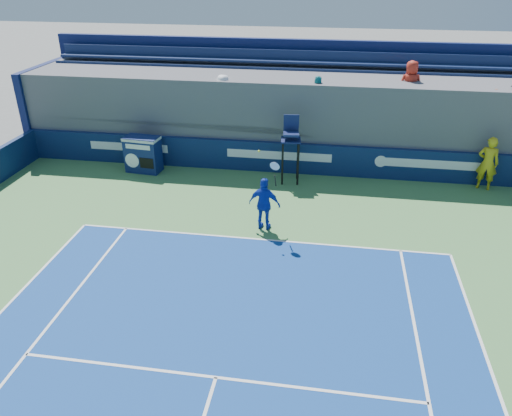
% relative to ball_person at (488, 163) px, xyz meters
% --- Properties ---
extents(ball_person, '(0.81, 0.64, 1.95)m').
position_rel_ball_person_xyz_m(ball_person, '(0.00, 0.00, 0.00)').
color(ball_person, gold).
rests_on(ball_person, apron).
extents(back_hoarding, '(20.40, 0.21, 1.20)m').
position_rel_ball_person_xyz_m(back_hoarding, '(-7.43, 0.38, -0.39)').
color(back_hoarding, '#0C1C47').
rests_on(back_hoarding, ground).
extents(match_clock, '(1.39, 0.85, 1.40)m').
position_rel_ball_person_xyz_m(match_clock, '(-12.60, -0.36, -0.24)').
color(match_clock, '#101E52').
rests_on(match_clock, ground).
extents(umpire_chair, '(0.77, 0.77, 2.48)m').
position_rel_ball_person_xyz_m(umpire_chair, '(-6.93, -0.45, 0.54)').
color(umpire_chair, black).
rests_on(umpire_chair, ground).
extents(tennis_player, '(1.03, 0.57, 2.57)m').
position_rel_ball_person_xyz_m(tennis_player, '(-7.35, -4.14, -0.13)').
color(tennis_player, '#1533B2').
rests_on(tennis_player, apron).
extents(stadium_seating, '(21.00, 4.05, 4.40)m').
position_rel_ball_person_xyz_m(stadium_seating, '(-7.43, 2.42, 0.85)').
color(stadium_seating, '#4D4D52').
rests_on(stadium_seating, ground).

